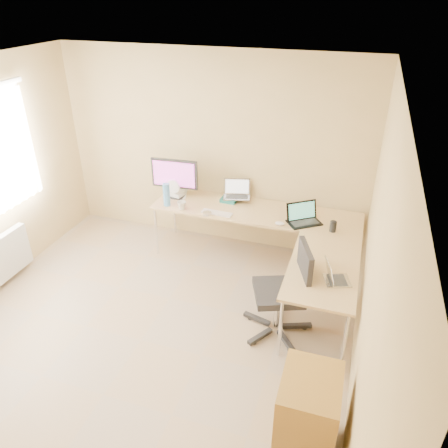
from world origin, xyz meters
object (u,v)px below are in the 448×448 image
(laptop_black, at_px, (305,214))
(mug, at_px, (182,205))
(water_bottle, at_px, (167,195))
(desk_return, at_px, (320,296))
(laptop_center, at_px, (237,189))
(desk_main, at_px, (254,235))
(cabinet, at_px, (307,415))
(laptop_return, at_px, (338,273))
(desk_fan, at_px, (175,189))
(monitor, at_px, (175,178))
(office_chair, at_px, (278,293))
(keyboard, at_px, (217,213))

(laptop_black, height_order, mug, laptop_black)
(water_bottle, bearing_deg, desk_return, -20.41)
(mug, bearing_deg, laptop_center, 37.74)
(desk_main, distance_m, cabinet, 2.70)
(laptop_return, bearing_deg, desk_main, 23.95)
(desk_fan, bearing_deg, laptop_center, 19.58)
(desk_main, bearing_deg, laptop_center, 147.05)
(laptop_black, height_order, cabinet, laptop_black)
(desk_fan, bearing_deg, desk_main, 6.43)
(monitor, bearing_deg, water_bottle, -94.60)
(mug, height_order, water_bottle, water_bottle)
(monitor, distance_m, office_chair, 2.20)
(laptop_center, xyz_separation_m, keyboard, (-0.13, -0.44, -0.15))
(monitor, bearing_deg, desk_fan, -128.90)
(desk_main, relative_size, laptop_return, 9.36)
(laptop_center, bearing_deg, mug, -156.88)
(laptop_center, height_order, office_chair, office_chair)
(desk_main, xyz_separation_m, desk_fan, (-1.13, 0.04, 0.48))
(laptop_center, xyz_separation_m, cabinet, (1.37, -2.68, -0.53))
(water_bottle, bearing_deg, laptop_black, 2.48)
(monitor, xyz_separation_m, water_bottle, (-0.01, -0.26, -0.12))
(monitor, bearing_deg, desk_main, -5.62)
(mug, distance_m, laptop_return, 2.23)
(desk_return, bearing_deg, desk_fan, 153.73)
(desk_return, relative_size, laptop_center, 3.72)
(desk_main, height_order, mug, mug)
(keyboard, xyz_separation_m, mug, (-0.46, -0.02, 0.04))
(mug, bearing_deg, desk_fan, 127.13)
(water_bottle, relative_size, office_chair, 0.29)
(keyboard, bearing_deg, laptop_black, 7.70)
(water_bottle, xyz_separation_m, cabinet, (2.19, -2.27, -0.52))
(office_chair, bearing_deg, keyboard, 113.44)
(desk_main, relative_size, monitor, 4.21)
(desk_main, relative_size, laptop_black, 6.85)
(laptop_black, bearing_deg, desk_return, -104.59)
(laptop_return, height_order, cabinet, laptop_return)
(water_bottle, height_order, cabinet, water_bottle)
(desk_fan, distance_m, laptop_return, 2.57)
(desk_main, xyz_separation_m, cabinet, (1.07, -2.48, -0.01))
(laptop_return, bearing_deg, laptop_black, 5.41)
(monitor, distance_m, laptop_black, 1.78)
(keyboard, height_order, mug, mug)
(mug, height_order, office_chair, office_chair)
(water_bottle, distance_m, desk_fan, 0.26)
(desk_return, bearing_deg, cabinet, -86.50)
(laptop_center, xyz_separation_m, water_bottle, (-0.82, -0.42, -0.01))
(desk_return, distance_m, keyboard, 1.65)
(laptop_return, bearing_deg, laptop_center, 26.47)
(desk_main, xyz_separation_m, office_chair, (0.57, -1.26, 0.13))
(desk_main, xyz_separation_m, laptop_return, (1.13, -1.20, 0.46))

